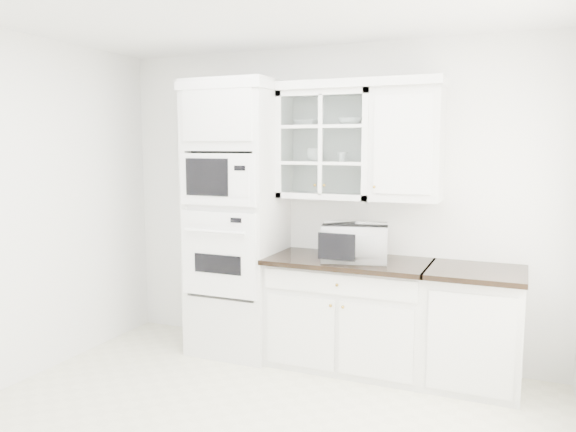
% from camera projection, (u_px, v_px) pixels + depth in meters
% --- Properties ---
extents(room_shell, '(4.00, 3.50, 2.70)m').
position_uv_depth(room_shell, '(265.00, 155.00, 3.69)').
color(room_shell, white).
rests_on(room_shell, ground).
extents(oven_column, '(0.76, 0.68, 2.40)m').
position_uv_depth(oven_column, '(237.00, 219.00, 4.96)').
color(oven_column, silver).
rests_on(oven_column, ground).
extents(base_cabinet_run, '(1.32, 0.67, 0.92)m').
position_uv_depth(base_cabinet_run, '(349.00, 312.00, 4.68)').
color(base_cabinet_run, silver).
rests_on(base_cabinet_run, ground).
extents(extra_base_cabinet, '(0.72, 0.67, 0.92)m').
position_uv_depth(extra_base_cabinet, '(474.00, 327.00, 4.29)').
color(extra_base_cabinet, silver).
rests_on(extra_base_cabinet, ground).
extents(upper_cabinet_glass, '(0.80, 0.33, 0.90)m').
position_uv_depth(upper_cabinet_glass, '(327.00, 145.00, 4.73)').
color(upper_cabinet_glass, silver).
rests_on(upper_cabinet_glass, room_shell).
extents(upper_cabinet_solid, '(0.55, 0.33, 0.90)m').
position_uv_depth(upper_cabinet_solid, '(407.00, 145.00, 4.47)').
color(upper_cabinet_solid, silver).
rests_on(upper_cabinet_solid, room_shell).
extents(crown_molding, '(2.14, 0.38, 0.07)m').
position_uv_depth(crown_molding, '(315.00, 86.00, 4.69)').
color(crown_molding, silver).
rests_on(crown_molding, room_shell).
extents(countertop_microwave, '(0.60, 0.54, 0.30)m').
position_uv_depth(countertop_microwave, '(355.00, 242.00, 4.53)').
color(countertop_microwave, white).
rests_on(countertop_microwave, base_cabinet_run).
extents(bowl_a, '(0.22, 0.22, 0.05)m').
position_uv_depth(bowl_a, '(307.00, 123.00, 4.78)').
color(bowl_a, white).
rests_on(bowl_a, upper_cabinet_glass).
extents(bowl_b, '(0.25, 0.25, 0.06)m').
position_uv_depth(bowl_b, '(350.00, 122.00, 4.63)').
color(bowl_b, white).
rests_on(bowl_b, upper_cabinet_glass).
extents(cup_a, '(0.16, 0.16, 0.11)m').
position_uv_depth(cup_a, '(315.00, 155.00, 4.79)').
color(cup_a, white).
rests_on(cup_a, upper_cabinet_glass).
extents(cup_b, '(0.09, 0.09, 0.08)m').
position_uv_depth(cup_b, '(343.00, 157.00, 4.67)').
color(cup_b, white).
rests_on(cup_b, upper_cabinet_glass).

